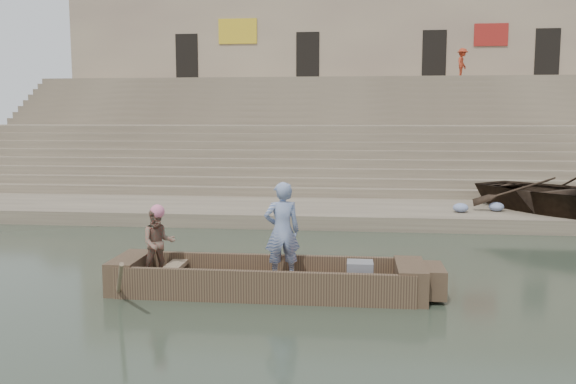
% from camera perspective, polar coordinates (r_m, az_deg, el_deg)
% --- Properties ---
extents(ground, '(120.00, 120.00, 0.00)m').
position_cam_1_polar(ground, '(10.98, 2.40, -9.56)').
color(ground, '#2B3628').
rests_on(ground, ground).
extents(lower_landing, '(32.00, 4.00, 0.40)m').
position_cam_1_polar(lower_landing, '(18.74, 4.09, -1.96)').
color(lower_landing, gray).
rests_on(lower_landing, ground).
extents(mid_landing, '(32.00, 3.00, 2.80)m').
position_cam_1_polar(mid_landing, '(26.07, 4.77, 3.25)').
color(mid_landing, gray).
rests_on(mid_landing, ground).
extents(upper_landing, '(32.00, 3.00, 5.20)m').
position_cam_1_polar(upper_landing, '(33.01, 5.13, 6.14)').
color(upper_landing, gray).
rests_on(upper_landing, ground).
extents(ghat_steps, '(32.00, 11.00, 5.20)m').
position_cam_1_polar(ghat_steps, '(27.73, 4.88, 4.30)').
color(ghat_steps, gray).
rests_on(ghat_steps, ground).
extents(building_wall, '(32.00, 5.07, 11.20)m').
position_cam_1_polar(building_wall, '(37.08, 5.33, 10.88)').
color(building_wall, tan).
rests_on(building_wall, ground).
extents(main_rowboat, '(5.00, 1.30, 0.22)m').
position_cam_1_polar(main_rowboat, '(10.98, -2.04, -8.97)').
color(main_rowboat, brown).
rests_on(main_rowboat, ground).
extents(rowboat_trim, '(6.04, 2.63, 1.96)m').
position_cam_1_polar(rowboat_trim, '(10.89, -0.97, -8.02)').
color(rowboat_trim, brown).
rests_on(rowboat_trim, ground).
extents(standing_man, '(0.75, 0.59, 1.79)m').
position_cam_1_polar(standing_man, '(10.84, -0.56, -3.72)').
color(standing_man, navy).
rests_on(standing_man, main_rowboat).
extents(rowing_man, '(0.77, 0.71, 1.29)m').
position_cam_1_polar(rowing_man, '(11.26, -12.21, -4.76)').
color(rowing_man, '#267258').
rests_on(rowing_man, main_rowboat).
extents(television, '(0.46, 0.42, 0.40)m').
position_cam_1_polar(television, '(10.78, 6.77, -7.60)').
color(television, slate).
rests_on(television, main_rowboat).
extents(beached_rowboat, '(6.23, 6.43, 1.09)m').
position_cam_1_polar(beached_rowboat, '(19.02, 24.73, -0.20)').
color(beached_rowboat, '#2D2116').
rests_on(beached_rowboat, lower_landing).
extents(pedestrian, '(0.92, 1.14, 1.54)m').
position_cam_1_polar(pedestrian, '(33.57, 16.21, 11.67)').
color(pedestrian, '#A8341C').
rests_on(pedestrian, upper_landing).
extents(cloth_bundles, '(3.84, 0.77, 0.26)m').
position_cam_1_polar(cloth_bundles, '(18.67, 20.49, -1.40)').
color(cloth_bundles, '#3F5999').
rests_on(cloth_bundles, lower_landing).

